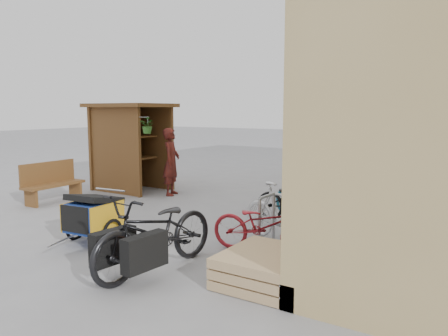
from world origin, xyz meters
The scene contains 17 objects.
ground centered at (0.00, 0.00, 0.00)m, with size 80.00×80.00×0.00m, color gray.
kiosk centered at (-3.28, 2.47, 1.55)m, with size 2.49×1.65×2.40m.
bike_rack centered at (2.30, 2.40, 0.52)m, with size 0.05×5.35×0.86m.
pallet_stack centered at (3.00, -1.40, 0.21)m, with size 1.00×1.20×0.40m.
bench centered at (-3.68, 0.27, 0.50)m, with size 0.55×1.57×0.98m.
shopping_carts centered at (3.00, 6.81, 0.65)m, with size 0.63×1.73×1.12m.
child_trailer centered at (-0.26, -1.40, 0.49)m, with size 0.92×1.51×0.88m.
cargo_bike centered at (1.56, -1.87, 0.56)m, with size 0.94×2.22×1.13m.
person_kiosk centered at (-1.82, 2.54, 0.88)m, with size 0.64×0.42×1.76m, color maroon.
bike_0 centered at (2.42, -0.34, 0.45)m, with size 0.59×1.70×0.89m, color maroon.
bike_1 centered at (2.43, 0.30, 0.51)m, with size 0.48×1.68×1.01m, color silver.
bike_2 centered at (2.11, 1.62, 0.45)m, with size 0.60×1.71×0.90m, color black.
bike_3 centered at (2.24, 1.93, 0.49)m, with size 0.46×1.63×0.98m, color #1A556A.
bike_4 centered at (2.37, 2.93, 0.49)m, with size 0.65×1.85×0.97m, color #CB8396.
bike_5 centered at (2.27, 3.29, 0.51)m, with size 0.48×1.71×1.03m, color #CB8396.
bike_6 centered at (2.38, 3.98, 0.42)m, with size 0.55×1.58×0.83m, color silver.
bike_7 centered at (2.40, 4.52, 0.48)m, with size 0.46×1.61×0.97m, color black.
Camera 1 is at (5.49, -6.23, 2.23)m, focal length 35.00 mm.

